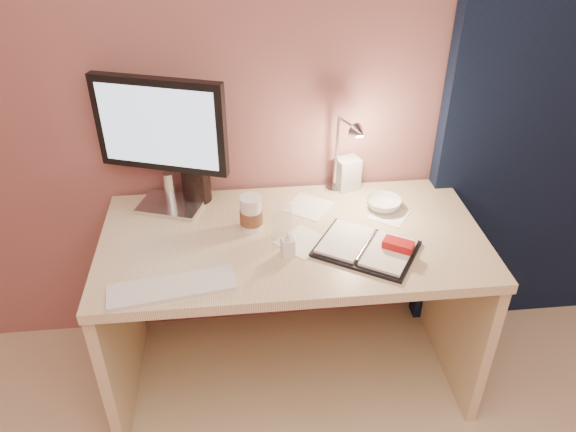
{
  "coord_description": "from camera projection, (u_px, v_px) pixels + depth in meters",
  "views": [
    {
      "loc": [
        -0.19,
        -0.28,
        1.92
      ],
      "look_at": [
        -0.02,
        1.33,
        0.85
      ],
      "focal_mm": 35.0,
      "sensor_mm": 36.0,
      "label": 1
    }
  ],
  "objects": [
    {
      "name": "room",
      "position": [
        529.0,
        89.0,
        2.17
      ],
      "size": [
        3.5,
        3.5,
        3.5
      ],
      "color": "#C6B28E",
      "rests_on": "ground"
    },
    {
      "name": "keyboard",
      "position": [
        172.0,
        288.0,
        1.79
      ],
      "size": [
        0.42,
        0.18,
        0.02
      ],
      "primitive_type": "cube",
      "rotation": [
        0.0,
        0.0,
        0.16
      ],
      "color": "white",
      "rests_on": "desk"
    },
    {
      "name": "bowl",
      "position": [
        384.0,
        204.0,
        2.19
      ],
      "size": [
        0.18,
        0.18,
        0.04
      ],
      "primitive_type": "imported",
      "rotation": [
        0.0,
        0.0,
        0.36
      ],
      "color": "silver",
      "rests_on": "desk"
    },
    {
      "name": "desk_lamp",
      "position": [
        333.0,
        152.0,
        2.14
      ],
      "size": [
        0.13,
        0.21,
        0.34
      ],
      "rotation": [
        0.0,
        0.0,
        0.39
      ],
      "color": "silver",
      "rests_on": "desk"
    },
    {
      "name": "lotion_bottle",
      "position": [
        288.0,
        243.0,
        1.93
      ],
      "size": [
        0.05,
        0.05,
        0.1
      ],
      "primitive_type": "imported",
      "rotation": [
        0.0,
        0.0,
        0.15
      ],
      "color": "white",
      "rests_on": "desk"
    },
    {
      "name": "monitor",
      "position": [
        162.0,
        133.0,
        2.04
      ],
      "size": [
        0.48,
        0.25,
        0.53
      ],
      "rotation": [
        0.0,
        0.0,
        -0.34
      ],
      "color": "silver",
      "rests_on": "desk"
    },
    {
      "name": "desk",
      "position": [
        290.0,
        271.0,
        2.23
      ],
      "size": [
        1.4,
        0.7,
        0.73
      ],
      "color": "beige",
      "rests_on": "ground"
    },
    {
      "name": "paper_a",
      "position": [
        303.0,
        242.0,
        2.01
      ],
      "size": [
        0.22,
        0.22,
        0.0
      ],
      "primitive_type": "cube",
      "rotation": [
        0.0,
        0.0,
        0.72
      ],
      "color": "white",
      "rests_on": "desk"
    },
    {
      "name": "clear_cup",
      "position": [
        282.0,
        223.0,
        2.0
      ],
      "size": [
        0.08,
        0.08,
        0.13
      ],
      "primitive_type": "cylinder",
      "color": "white",
      "rests_on": "desk"
    },
    {
      "name": "product_box",
      "position": [
        347.0,
        174.0,
        2.29
      ],
      "size": [
        0.11,
        0.1,
        0.14
      ],
      "primitive_type": "cube",
      "rotation": [
        0.0,
        0.0,
        0.3
      ],
      "color": "#B8B8B4",
      "rests_on": "desk"
    },
    {
      "name": "paper_c",
      "position": [
        309.0,
        207.0,
        2.21
      ],
      "size": [
        0.22,
        0.22,
        0.0
      ],
      "primitive_type": "cube",
      "rotation": [
        0.0,
        0.0,
        0.95
      ],
      "color": "white",
      "rests_on": "desk"
    },
    {
      "name": "planner",
      "position": [
        369.0,
        248.0,
        1.97
      ],
      "size": [
        0.41,
        0.39,
        0.05
      ],
      "rotation": [
        0.0,
        0.0,
        -0.56
      ],
      "color": "black",
      "rests_on": "desk"
    },
    {
      "name": "dark_jar",
      "position": [
        196.0,
        181.0,
        2.22
      ],
      "size": [
        0.11,
        0.11,
        0.16
      ],
      "primitive_type": "cylinder",
      "color": "black",
      "rests_on": "desk"
    },
    {
      "name": "coffee_cup",
      "position": [
        251.0,
        214.0,
        2.05
      ],
      "size": [
        0.08,
        0.08,
        0.14
      ],
      "color": "white",
      "rests_on": "desk"
    },
    {
      "name": "paper_b",
      "position": [
        389.0,
        215.0,
        2.16
      ],
      "size": [
        0.18,
        0.18,
        0.0
      ],
      "primitive_type": "cube",
      "rotation": [
        0.0,
        0.0,
        -0.63
      ],
      "color": "white",
      "rests_on": "desk"
    }
  ]
}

